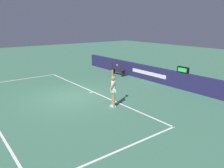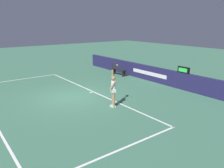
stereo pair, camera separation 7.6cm
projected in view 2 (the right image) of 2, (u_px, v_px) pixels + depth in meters
name	position (u px, v px, depth m)	size (l,w,h in m)	color
ground_plane	(71.00, 97.00, 12.63)	(60.00, 60.00, 0.00)	#3D7156
court_lines	(49.00, 101.00, 11.88)	(11.92, 5.73, 0.00)	white
back_wall	(150.00, 73.00, 16.12)	(14.96, 0.27, 1.05)	#211E4B
speed_display	(184.00, 70.00, 13.75)	(0.78, 0.16, 0.38)	black
tennis_player	(113.00, 89.00, 10.89)	(0.43, 0.39, 2.29)	#A07C51
tennis_ball	(117.00, 65.00, 10.49)	(0.07, 0.07, 0.07)	#CEE338
courtside_bench_near	(119.00, 70.00, 17.71)	(1.50, 0.46, 0.52)	black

